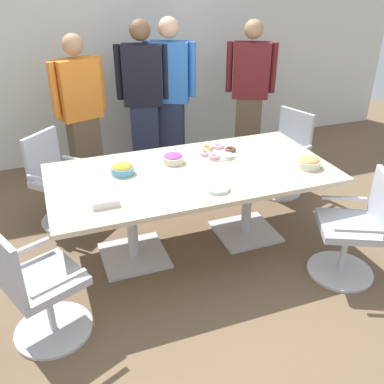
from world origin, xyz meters
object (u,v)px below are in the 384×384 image
(office_chair_3, at_px, (38,290))
(conference_table, at_px, (192,184))
(office_chair_0, at_px, (355,232))
(napkin_pile, at_px, (104,199))
(snack_bowl_candy_mix, at_px, (173,158))
(office_chair_1, at_px, (284,157))
(person_standing_3, at_px, (250,91))
(plate_stack, at_px, (217,188))
(person_standing_2, at_px, (170,94))
(person_standing_1, at_px, (143,97))
(donut_platter, at_px, (218,152))
(office_chair_2, at_px, (59,184))
(snack_bowl_cookies, at_px, (309,162))
(person_standing_0, at_px, (81,112))
(snack_bowl_chips_orange, at_px, (122,169))

(office_chair_3, bearing_deg, conference_table, 93.32)
(office_chair_0, bearing_deg, napkin_pile, 98.52)
(office_chair_0, height_order, snack_bowl_candy_mix, office_chair_0)
(office_chair_1, bearing_deg, snack_bowl_candy_mix, 88.55)
(person_standing_3, bearing_deg, plate_stack, 82.92)
(snack_bowl_candy_mix, distance_m, plate_stack, 0.63)
(plate_stack, relative_size, napkin_pile, 0.99)
(office_chair_1, height_order, person_standing_2, person_standing_2)
(office_chair_0, height_order, person_standing_1, person_standing_1)
(person_standing_2, bearing_deg, donut_platter, 115.91)
(office_chair_1, relative_size, person_standing_2, 0.50)
(conference_table, bearing_deg, donut_platter, 37.28)
(office_chair_2, bearing_deg, person_standing_2, 165.68)
(snack_bowl_candy_mix, bearing_deg, person_standing_3, 43.53)
(office_chair_0, height_order, office_chair_1, same)
(snack_bowl_cookies, bearing_deg, person_standing_2, 107.51)
(donut_platter, bearing_deg, napkin_pile, -154.47)
(conference_table, height_order, office_chair_0, office_chair_0)
(conference_table, distance_m, person_standing_0, 1.76)
(office_chair_0, relative_size, office_chair_3, 1.00)
(snack_bowl_cookies, relative_size, donut_platter, 0.58)
(office_chair_0, bearing_deg, plate_stack, 90.90)
(office_chair_0, xyz_separation_m, snack_bowl_chips_orange, (-1.64, 1.00, 0.39))
(office_chair_2, height_order, person_standing_3, person_standing_3)
(snack_bowl_cookies, bearing_deg, office_chair_2, 151.03)
(conference_table, distance_m, donut_platter, 0.47)
(office_chair_1, xyz_separation_m, snack_bowl_chips_orange, (-1.90, -0.51, 0.39))
(office_chair_3, bearing_deg, office_chair_0, 62.56)
(conference_table, relative_size, snack_bowl_candy_mix, 12.64)
(conference_table, xyz_separation_m, donut_platter, (0.35, 0.27, 0.14))
(office_chair_0, height_order, office_chair_2, same)
(office_chair_2, distance_m, person_standing_3, 2.60)
(office_chair_0, relative_size, person_standing_1, 0.51)
(snack_bowl_chips_orange, bearing_deg, napkin_pile, -118.11)
(snack_bowl_cookies, bearing_deg, conference_table, 164.44)
(office_chair_2, bearing_deg, office_chair_1, 130.76)
(office_chair_1, bearing_deg, office_chair_3, 97.96)
(person_standing_2, bearing_deg, conference_table, 104.17)
(conference_table, bearing_deg, person_standing_1, 88.99)
(person_standing_1, bearing_deg, office_chair_3, 75.81)
(office_chair_2, bearing_deg, person_standing_3, 152.41)
(office_chair_2, height_order, snack_bowl_cookies, office_chair_2)
(person_standing_1, xyz_separation_m, plate_stack, (0.04, -2.09, -0.17))
(conference_table, xyz_separation_m, plate_stack, (0.07, -0.39, 0.14))
(person_standing_3, bearing_deg, snack_bowl_candy_mix, 69.53)
(office_chair_0, relative_size, person_standing_0, 0.54)
(person_standing_3, distance_m, napkin_pile, 2.88)
(snack_bowl_cookies, relative_size, napkin_pile, 1.07)
(person_standing_2, height_order, plate_stack, person_standing_2)
(office_chair_2, bearing_deg, office_chair_3, 35.15)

